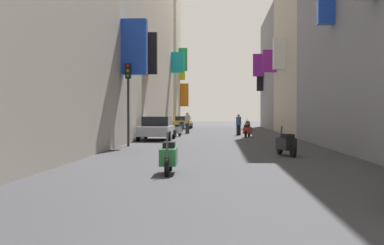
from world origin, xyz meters
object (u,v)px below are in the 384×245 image
object	(u,v)px
scooter_silver	(177,130)
scooter_red	(247,130)
scooter_black	(286,144)
pedestrian_near_left	(187,123)
scooter_orange	(248,125)
scooter_green	(169,157)
traffic_light_near_corner	(128,90)
parked_car_yellow	(183,122)
pedestrian_crossing	(239,125)
parked_car_silver	(157,128)
scooter_blue	(182,126)

from	to	relation	value
scooter_silver	scooter_red	size ratio (longest dim) A/B	0.99
scooter_black	pedestrian_near_left	bearing A→B (deg)	104.05
scooter_orange	scooter_red	distance (m)	16.46
scooter_green	traffic_light_near_corner	size ratio (longest dim) A/B	0.44
parked_car_yellow	scooter_silver	world-z (taller)	parked_car_yellow
traffic_light_near_corner	pedestrian_crossing	bearing A→B (deg)	65.33
pedestrian_crossing	scooter_red	bearing A→B (deg)	-80.10
parked_car_yellow	scooter_orange	size ratio (longest dim) A/B	2.40
parked_car_yellow	scooter_orange	distance (m)	7.18
parked_car_yellow	traffic_light_near_corner	xyz separation A→B (m)	(-0.58, -28.86, 2.09)
scooter_red	traffic_light_near_corner	size ratio (longest dim) A/B	0.43
scooter_orange	pedestrian_near_left	size ratio (longest dim) A/B	1.05
scooter_red	scooter_black	bearing A→B (deg)	-87.54
parked_car_silver	scooter_red	distance (m)	7.12
traffic_light_near_corner	scooter_black	bearing A→B (deg)	-35.78
parked_car_yellow	parked_car_silver	xyz separation A→B (m)	(0.10, -22.90, 0.04)
pedestrian_crossing	parked_car_yellow	bearing A→B (deg)	108.66
scooter_black	scooter_red	size ratio (longest dim) A/B	1.07
parked_car_silver	traffic_light_near_corner	world-z (taller)	traffic_light_near_corner
pedestrian_crossing	scooter_green	bearing A→B (deg)	-96.66
scooter_silver	scooter_orange	bearing A→B (deg)	70.08
pedestrian_near_left	scooter_red	bearing A→B (deg)	-50.54
scooter_silver	scooter_green	xyz separation A→B (m)	(1.61, -21.41, 0.00)
scooter_red	pedestrian_crossing	distance (m)	2.91
pedestrian_near_left	parked_car_silver	bearing A→B (deg)	-97.30
scooter_silver	pedestrian_near_left	xyz separation A→B (m)	(0.37, 5.17, 0.41)
scooter_green	scooter_red	size ratio (longest dim) A/B	1.01
scooter_black	scooter_blue	size ratio (longest dim) A/B	1.08
scooter_silver	scooter_green	bearing A→B (deg)	-85.69
pedestrian_near_left	traffic_light_near_corner	world-z (taller)	traffic_light_near_corner
parked_car_yellow	parked_car_silver	distance (m)	22.91
scooter_blue	scooter_black	bearing A→B (deg)	-77.05
scooter_blue	pedestrian_crossing	distance (m)	9.85
scooter_green	traffic_light_near_corner	world-z (taller)	traffic_light_near_corner
parked_car_yellow	traffic_light_near_corner	distance (m)	28.94
scooter_orange	scooter_green	distance (m)	37.73
scooter_black	pedestrian_crossing	distance (m)	18.11
parked_car_silver	pedestrian_crossing	distance (m)	8.77
parked_car_silver	scooter_red	size ratio (longest dim) A/B	2.52
scooter_silver	scooter_orange	size ratio (longest dim) A/B	0.96
parked_car_silver	pedestrian_near_left	xyz separation A→B (m)	(1.24, 9.66, 0.11)
scooter_orange	pedestrian_near_left	xyz separation A→B (m)	(-5.46, -10.92, 0.41)
scooter_red	pedestrian_near_left	size ratio (longest dim) A/B	1.02
traffic_light_near_corner	pedestrian_near_left	bearing A→B (deg)	83.02
scooter_black	scooter_blue	world-z (taller)	same
pedestrian_crossing	traffic_light_near_corner	distance (m)	14.40
scooter_black	pedestrian_near_left	xyz separation A→B (m)	(-5.19, 20.73, 0.41)
scooter_blue	traffic_light_near_corner	bearing A→B (deg)	-92.65
scooter_black	pedestrian_crossing	size ratio (longest dim) A/B	1.19
parked_car_silver	scooter_silver	world-z (taller)	parked_car_silver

